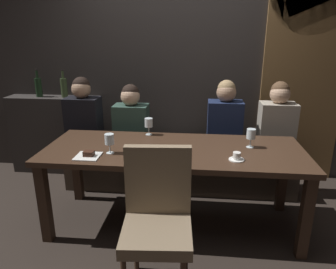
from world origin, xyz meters
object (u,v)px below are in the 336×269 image
(wine_bottle_dark_red, at_px, (38,87))
(dessert_plate, at_px, (88,155))
(chair_near_side, at_px, (157,213))
(dining_table, at_px, (174,158))
(wine_glass_far_right, at_px, (251,135))
(wine_glass_center_front, at_px, (109,140))
(diner_far_end, at_px, (225,119))
(diner_bearded, at_px, (131,120))
(wine_bottle_pale_label, at_px, (64,87))
(banquette_bench, at_px, (179,169))
(espresso_cup, at_px, (237,157))
(diner_redhead, at_px, (83,116))
(diner_near_end, at_px, (277,121))
(wine_glass_near_left, at_px, (149,123))

(wine_bottle_dark_red, xyz_separation_m, dessert_plate, (1.05, -1.29, -0.32))
(chair_near_side, bearing_deg, dining_table, 86.44)
(wine_bottle_dark_red, xyz_separation_m, wine_glass_far_right, (2.35, -0.94, -0.22))
(wine_glass_center_front, xyz_separation_m, wine_glass_far_right, (1.16, 0.26, -0.00))
(chair_near_side, xyz_separation_m, diner_far_end, (0.52, 1.44, 0.26))
(diner_bearded, relative_size, dessert_plate, 3.80)
(diner_far_end, distance_m, wine_bottle_pale_label, 1.91)
(banquette_bench, height_order, dessert_plate, dessert_plate)
(wine_glass_center_front, height_order, espresso_cup, wine_glass_center_front)
(espresso_cup, bearing_deg, wine_glass_far_right, 63.94)
(dining_table, bearing_deg, wine_bottle_dark_red, 148.89)
(diner_redhead, xyz_separation_m, dessert_plate, (0.38, -0.94, -0.07))
(banquette_bench, distance_m, wine_bottle_dark_red, 1.93)
(wine_bottle_pale_label, bearing_deg, dining_table, -36.60)
(wine_bottle_pale_label, xyz_separation_m, wine_glass_center_front, (0.88, -1.20, -0.21))
(wine_glass_center_front, relative_size, wine_glass_far_right, 1.00)
(dining_table, height_order, diner_bearded, diner_bearded)
(dessert_plate, bearing_deg, diner_redhead, 112.17)
(diner_bearded, relative_size, diner_near_end, 0.94)
(dining_table, distance_m, wine_glass_far_right, 0.69)
(chair_near_side, xyz_separation_m, wine_bottle_pale_label, (-1.34, 1.75, 0.51))
(banquette_bench, height_order, wine_bottle_dark_red, wine_bottle_dark_red)
(diner_bearded, bearing_deg, dessert_plate, -98.61)
(diner_far_end, distance_m, diner_near_end, 0.53)
(dining_table, distance_m, espresso_cup, 0.56)
(diner_redhead, xyz_separation_m, espresso_cup, (1.54, -0.89, -0.06))
(wine_bottle_dark_red, bearing_deg, espresso_cup, -29.34)
(banquette_bench, distance_m, dessert_plate, 1.28)
(dining_table, relative_size, espresso_cup, 18.33)
(dessert_plate, bearing_deg, dining_table, 22.15)
(wine_glass_near_left, distance_m, wine_glass_far_right, 0.96)
(diner_far_end, height_order, wine_bottle_dark_red, wine_bottle_dark_red)
(banquette_bench, xyz_separation_m, dessert_plate, (-0.66, -0.97, 0.53))
(diner_redhead, xyz_separation_m, wine_glass_center_front, (0.53, -0.84, 0.03))
(diner_redhead, relative_size, dessert_plate, 4.16)
(wine_bottle_pale_label, height_order, wine_glass_near_left, wine_bottle_pale_label)
(wine_bottle_dark_red, xyz_separation_m, wine_glass_near_left, (1.43, -0.68, -0.21))
(dining_table, height_order, wine_bottle_pale_label, wine_bottle_pale_label)
(espresso_cup, bearing_deg, wine_bottle_dark_red, 150.66)
(diner_far_end, bearing_deg, diner_near_end, -0.64)
(chair_near_side, relative_size, diner_redhead, 1.24)
(diner_near_end, relative_size, espresso_cup, 6.40)
(diner_near_end, distance_m, wine_bottle_pale_label, 2.43)
(diner_bearded, relative_size, espresso_cup, 6.02)
(wine_glass_near_left, bearing_deg, banquette_bench, 52.90)
(banquette_bench, xyz_separation_m, espresso_cup, (0.50, -0.91, 0.54))
(diner_bearded, distance_m, espresso_cup, 1.35)
(diner_far_end, bearing_deg, wine_glass_near_left, -153.25)
(wine_bottle_pale_label, relative_size, espresso_cup, 2.72)
(diner_bearded, bearing_deg, chair_near_side, -71.39)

